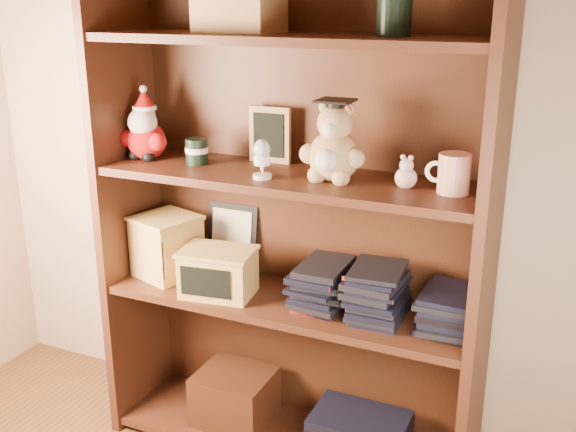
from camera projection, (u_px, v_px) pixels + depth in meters
name	position (u px, v px, depth m)	size (l,w,h in m)	color
bookcase	(294.00, 224.00, 2.08)	(1.20, 0.35, 1.60)	#432113
shelf_lower	(288.00, 301.00, 2.11)	(1.14, 0.33, 0.02)	#432113
shelf_upper	(288.00, 178.00, 1.99)	(1.14, 0.33, 0.02)	#432113
santa_plush	(145.00, 132.00, 2.15)	(0.17, 0.12, 0.24)	#A50F0F
teachers_tin	(197.00, 151.00, 2.09)	(0.07, 0.07, 0.08)	black
chalkboard_plaque	(270.00, 136.00, 2.10)	(0.14, 0.07, 0.18)	#9E7547
egg_cup	(262.00, 157.00, 1.92)	(0.05, 0.05, 0.11)	white
grad_teddy_bear	(333.00, 149.00, 1.89)	(0.19, 0.17, 0.24)	tan
pink_figurine	(406.00, 175.00, 1.83)	(0.06, 0.06, 0.10)	#CC9E9D
teacher_mug	(453.00, 173.00, 1.78)	(0.12, 0.09, 0.11)	silver
certificate_frame	(232.00, 237.00, 2.30)	(0.19, 0.05, 0.23)	black
treats_box	(167.00, 246.00, 2.25)	(0.24, 0.24, 0.21)	tan
pencils_box	(218.00, 272.00, 2.11)	(0.25, 0.19, 0.15)	tan
book_stack_left	(322.00, 285.00, 2.04)	(0.14, 0.20, 0.13)	black
book_stack_mid	(378.00, 290.00, 1.97)	(0.14, 0.20, 0.16)	black
book_stack_right	(446.00, 310.00, 1.90)	(0.14, 0.20, 0.11)	black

